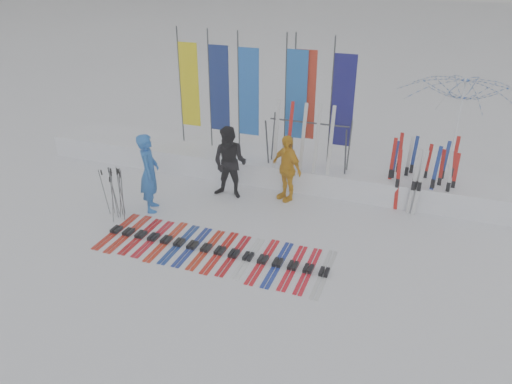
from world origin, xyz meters
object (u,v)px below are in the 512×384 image
at_px(person_black, 230,163).
at_px(tent_canopy, 456,130).
at_px(person_yellow, 287,168).
at_px(ski_row, 214,250).
at_px(ski_rack, 308,138).
at_px(person_blue, 149,173).

bearing_deg(person_black, tent_canopy, 28.84).
bearing_deg(tent_canopy, person_yellow, -146.44).
bearing_deg(ski_row, ski_rack, 74.47).
xyz_separation_m(person_black, ski_rack, (1.66, 1.12, 0.47)).
bearing_deg(ski_rack, tent_canopy, 26.55).
bearing_deg(ski_row, person_yellow, 76.33).
distance_m(person_black, ski_row, 2.72).
distance_m(person_blue, person_black, 1.97).
distance_m(ski_row, ski_rack, 3.98).
bearing_deg(ski_rack, person_black, -146.01).
xyz_separation_m(person_black, ski_row, (0.66, -2.49, -0.88)).
relative_size(person_yellow, ski_rack, 0.82).
bearing_deg(person_blue, ski_row, -143.20).
bearing_deg(ski_row, person_black, 104.85).
relative_size(person_black, ski_rack, 0.89).
xyz_separation_m(person_blue, ski_row, (2.15, -1.20, -0.91)).
distance_m(person_yellow, ski_rack, 1.00).
relative_size(ski_row, ski_rack, 2.38).
bearing_deg(person_black, person_yellow, 14.19).
xyz_separation_m(person_yellow, ski_row, (-0.69, -2.84, -0.80)).
xyz_separation_m(person_blue, person_yellow, (2.84, 1.63, -0.11)).
relative_size(person_blue, person_black, 1.04).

